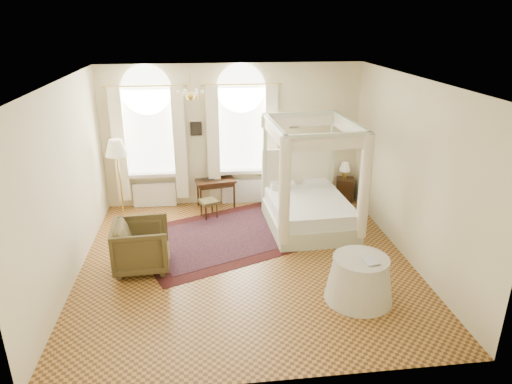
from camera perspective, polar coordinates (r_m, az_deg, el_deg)
ground at (r=8.58m, az=-1.21°, el=-8.68°), size 6.00×6.00×0.00m
room_walls at (r=7.79m, az=-1.32°, el=4.06°), size 6.00×6.00×6.00m
window_left at (r=10.72m, az=-13.06°, el=5.56°), size 1.62×0.27×3.29m
window_right at (r=10.69m, az=-1.75°, el=6.07°), size 1.62×0.27×3.29m
chandelier at (r=8.72m, az=-8.20°, el=11.96°), size 0.51×0.45×0.50m
wall_pictures at (r=10.68m, az=-2.44°, el=8.27°), size 2.54×0.03×0.39m
canopy_bed at (r=9.74m, az=6.68°, el=-1.60°), size 1.85×2.23×2.31m
nightstand at (r=11.39m, az=11.02°, el=0.29°), size 0.48×0.46×0.58m
nightstand_lamp at (r=11.28m, az=11.05°, el=2.99°), size 0.26×0.26×0.38m
writing_desk at (r=10.76m, az=-5.07°, el=1.04°), size 0.98×0.64×0.68m
laptop at (r=10.76m, az=-5.98°, el=1.62°), size 0.36×0.28×0.02m
stool at (r=10.29m, az=-5.92°, el=-1.39°), size 0.47×0.47×0.41m
armchair at (r=8.43m, az=-14.10°, el=-6.54°), size 1.03×1.00×0.89m
coffee_table at (r=8.67m, az=-14.43°, el=-6.02°), size 0.68×0.49×0.46m
floor_lamp at (r=10.14m, az=-17.03°, el=4.82°), size 0.48×0.48×1.85m
oriental_rug at (r=9.50m, az=-3.84°, el=-5.55°), size 4.22×3.68×0.01m
side_table at (r=7.56m, az=12.80°, el=-10.54°), size 1.08×1.08×0.74m
book at (r=7.25m, az=13.43°, el=-8.49°), size 0.23×0.29×0.03m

